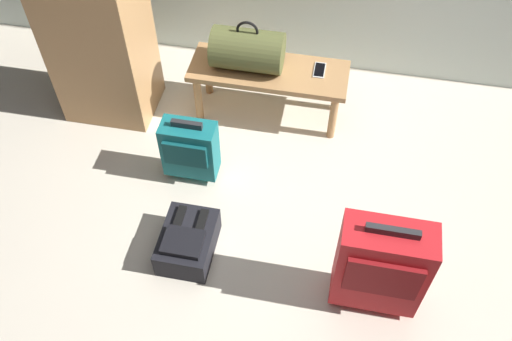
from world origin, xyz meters
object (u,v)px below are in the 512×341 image
Objects in this scene: backpack_dark at (188,242)px; cell_phone at (320,70)px; suitcase_upright_red at (381,266)px; side_cabinet at (100,39)px; bench at (269,76)px; suitcase_small_teal at (190,149)px; duffel_bag_olive at (248,50)px.

cell_phone is at bearing 65.18° from backpack_dark.
backpack_dark is at bearing 174.52° from suitcase_upright_red.
cell_phone is 0.38× the size of backpack_dark.
suitcase_upright_red is 0.60× the size of side_cabinet.
side_cabinet is (-1.04, -0.12, 0.22)m from bench.
suitcase_small_teal is 0.90m from side_cabinet.
backpack_dark is (-0.10, -1.15, -0.42)m from duffel_bag_olive.
duffel_bag_olive is 0.71m from suitcase_small_teal.
backpack_dark is 0.35× the size of side_cabinet.
duffel_bag_olive is 1.55m from suitcase_upright_red.
suitcase_small_teal is 0.57m from backpack_dark.
cell_phone is 0.95m from suitcase_small_teal.
suitcase_upright_red reaches higher than cell_phone.
duffel_bag_olive is 0.67× the size of suitcase_upright_red.
duffel_bag_olive is at bearing -174.24° from cell_phone.
side_cabinet reaches higher than backpack_dark.
bench reaches higher than backpack_dark.
suitcase_upright_red is 1.43× the size of suitcase_small_teal.
side_cabinet is (-0.90, -0.12, 0.03)m from duffel_bag_olive.
duffel_bag_olive is at bearing 84.85° from backpack_dark.
suitcase_upright_red is at bearing -58.27° from bench.
backpack_dark is at bearing -114.82° from cell_phone.
suitcase_upright_red is 2.14m from side_cabinet.
duffel_bag_olive is (-0.13, 0.00, 0.19)m from bench.
suitcase_small_teal is (-0.67, -0.66, -0.15)m from cell_phone.
cell_phone is (0.45, 0.05, -0.13)m from duffel_bag_olive.
bench is 0.72m from suitcase_small_teal.
cell_phone reaches higher than backpack_dark.
suitcase_upright_red is 1.04m from backpack_dark.
cell_phone is at bearing 44.51° from suitcase_small_teal.
side_cabinet is at bearing 148.00° from suitcase_upright_red.
suitcase_small_teal reaches higher than backpack_dark.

